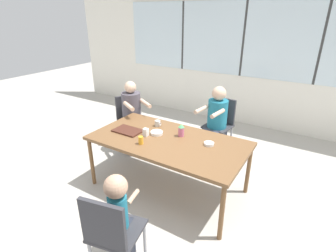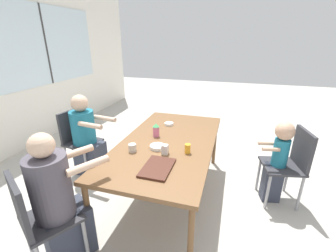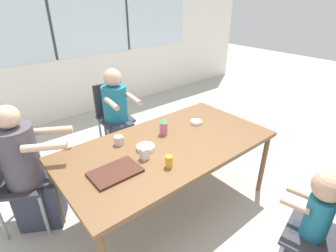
# 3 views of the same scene
# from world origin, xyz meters

# --- Properties ---
(ground_plane) EXTENTS (16.00, 16.00, 0.00)m
(ground_plane) POSITION_xyz_m (0.00, 0.00, 0.00)
(ground_plane) COLOR #B2ADA3
(wall_back_with_windows) EXTENTS (8.40, 0.08, 2.80)m
(wall_back_with_windows) POSITION_xyz_m (0.00, 2.73, 1.42)
(wall_back_with_windows) COLOR white
(wall_back_with_windows) RESTS_ON ground_plane
(dining_table) EXTENTS (1.90, 1.00, 0.71)m
(dining_table) POSITION_xyz_m (0.00, 0.00, 0.66)
(dining_table) COLOR brown
(dining_table) RESTS_ON ground_plane
(chair_for_woman_green_shirt) EXTENTS (0.45, 0.45, 0.88)m
(chair_for_woman_green_shirt) POSITION_xyz_m (0.17, 1.35, 0.53)
(chair_for_woman_green_shirt) COLOR #333338
(chair_for_woman_green_shirt) RESTS_ON ground_plane
(chair_for_man_blue_shirt) EXTENTS (0.55, 0.55, 0.88)m
(chair_for_man_blue_shirt) POSITION_xyz_m (-1.18, 0.68, 0.53)
(chair_for_man_blue_shirt) COLOR #333338
(chair_for_man_blue_shirt) RESTS_ON ground_plane
(chair_for_toddler) EXTENTS (0.48, 0.48, 0.88)m
(chair_for_toddler) POSITION_xyz_m (0.29, -1.33, 0.53)
(chair_for_toddler) COLOR #333338
(chair_for_toddler) RESTS_ON ground_plane
(person_woman_green_shirt) EXTENTS (0.37, 0.60, 1.12)m
(person_woman_green_shirt) POSITION_xyz_m (0.15, 1.19, 0.51)
(person_woman_green_shirt) COLOR #333847
(person_woman_green_shirt) RESTS_ON ground_plane
(person_man_blue_shirt) EXTENTS (0.62, 0.53, 1.17)m
(person_man_blue_shirt) POSITION_xyz_m (-1.04, 0.60, 0.53)
(person_man_blue_shirt) COLOR #333847
(person_man_blue_shirt) RESTS_ON ground_plane
(person_toddler) EXTENTS (0.24, 0.34, 0.97)m
(person_toddler) POSITION_xyz_m (0.26, -1.19, 0.51)
(person_toddler) COLOR #333847
(person_toddler) RESTS_ON ground_plane
(food_tray_dark) EXTENTS (0.37, 0.24, 0.02)m
(food_tray_dark) POSITION_xyz_m (-0.57, -0.08, 0.72)
(food_tray_dark) COLOR #472319
(food_tray_dark) RESTS_ON dining_table
(coffee_mug) EXTENTS (0.08, 0.08, 0.08)m
(coffee_mug) POSITION_xyz_m (-0.33, 0.27, 0.75)
(coffee_mug) COLOR beige
(coffee_mug) RESTS_ON dining_table
(sippy_cup) EXTENTS (0.08, 0.08, 0.16)m
(sippy_cup) POSITION_xyz_m (0.09, 0.17, 0.79)
(sippy_cup) COLOR #CC668C
(sippy_cup) RESTS_ON dining_table
(juice_glass) EXTENTS (0.06, 0.06, 0.10)m
(juice_glass) POSITION_xyz_m (-0.21, -0.27, 0.76)
(juice_glass) COLOR gold
(juice_glass) RESTS_ON dining_table
(milk_carton_small) EXTENTS (0.06, 0.06, 0.10)m
(milk_carton_small) POSITION_xyz_m (-0.29, -0.06, 0.76)
(milk_carton_small) COLOR silver
(milk_carton_small) RESTS_ON dining_table
(bowl_white_shallow) EXTENTS (0.16, 0.16, 0.04)m
(bowl_white_shallow) POSITION_xyz_m (-0.20, 0.05, 0.73)
(bowl_white_shallow) COLOR white
(bowl_white_shallow) RESTS_ON dining_table
(bowl_cereal) EXTENTS (0.12, 0.12, 0.03)m
(bowl_cereal) POSITION_xyz_m (0.48, 0.13, 0.73)
(bowl_cereal) COLOR white
(bowl_cereal) RESTS_ON dining_table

